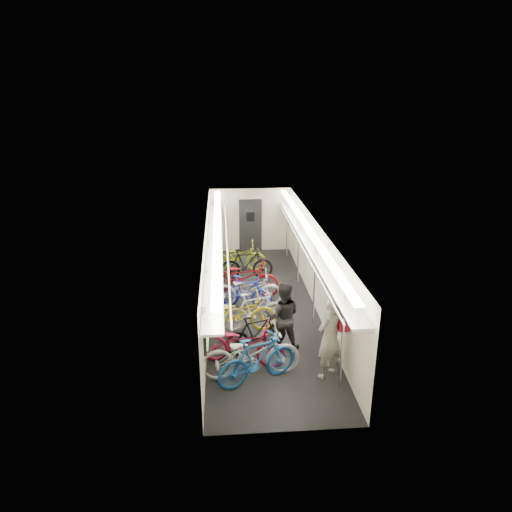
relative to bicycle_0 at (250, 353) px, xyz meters
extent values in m
plane|color=black|center=(0.54, 3.25, -0.56)|extent=(10.00, 10.00, 0.00)
plane|color=white|center=(0.54, 3.25, 1.84)|extent=(10.00, 10.00, 0.00)
plane|color=beige|center=(-0.96, 3.25, 0.64)|extent=(0.00, 10.00, 10.00)
plane|color=beige|center=(2.04, 3.25, 0.64)|extent=(0.00, 10.00, 10.00)
plane|color=beige|center=(0.54, 8.25, 0.64)|extent=(3.00, 0.00, 3.00)
plane|color=beige|center=(0.54, -1.75, 0.64)|extent=(3.00, 0.00, 3.00)
cube|color=black|center=(-0.92, 0.05, 0.69)|extent=(0.06, 1.10, 0.80)
cube|color=#76BB51|center=(-0.88, 0.05, 0.69)|extent=(0.02, 0.96, 0.66)
cube|color=black|center=(-0.92, 2.25, 0.69)|extent=(0.06, 1.10, 0.80)
cube|color=#76BB51|center=(-0.88, 2.25, 0.69)|extent=(0.02, 0.96, 0.66)
cube|color=black|center=(-0.92, 4.45, 0.69)|extent=(0.06, 1.10, 0.80)
cube|color=#76BB51|center=(-0.88, 4.45, 0.69)|extent=(0.02, 0.96, 0.66)
cube|color=black|center=(-0.92, 6.65, 0.69)|extent=(0.06, 1.10, 0.80)
cube|color=#76BB51|center=(-0.88, 6.65, 0.69)|extent=(0.02, 0.96, 0.66)
cube|color=yellow|center=(-0.91, 1.15, 0.74)|extent=(0.02, 0.22, 0.30)
cube|color=yellow|center=(-0.91, 3.35, 0.74)|extent=(0.02, 0.22, 0.30)
cube|color=yellow|center=(-0.91, 5.55, 0.74)|extent=(0.02, 0.22, 0.30)
cube|color=black|center=(0.54, 8.19, 0.44)|extent=(0.85, 0.08, 2.00)
cube|color=#999BA0|center=(-0.74, 3.25, 1.36)|extent=(0.40, 9.70, 0.05)
cube|color=#999BA0|center=(1.82, 3.25, 1.36)|extent=(0.40, 9.70, 0.05)
cylinder|color=silver|center=(-0.41, 3.25, 1.46)|extent=(0.04, 9.70, 0.04)
cylinder|color=silver|center=(1.49, 3.25, 1.46)|extent=(0.04, 9.70, 0.04)
cube|color=white|center=(-0.66, 3.25, 1.78)|extent=(0.18, 9.60, 0.04)
cube|color=white|center=(1.74, 3.25, 1.78)|extent=(0.18, 9.60, 0.04)
cylinder|color=silver|center=(1.79, -0.55, 0.64)|extent=(0.05, 0.05, 2.38)
cylinder|color=silver|center=(1.79, 2.25, 0.64)|extent=(0.05, 0.05, 2.38)
cylinder|color=silver|center=(1.79, 4.75, 0.64)|extent=(0.05, 0.05, 2.38)
cylinder|color=silver|center=(1.79, 7.25, 0.64)|extent=(0.05, 0.05, 2.38)
imported|color=#AFB0B4|center=(0.00, 0.00, 0.00)|extent=(2.19, 0.97, 1.12)
imported|color=#1A539C|center=(0.13, -0.23, -0.02)|extent=(1.86, 1.19, 1.08)
imported|color=maroon|center=(-0.15, 0.47, -0.05)|extent=(2.07, 1.22, 1.03)
imported|color=black|center=(0.20, 1.00, -0.09)|extent=(1.61, 0.92, 0.93)
imported|color=gold|center=(-0.19, 1.96, -0.05)|extent=(1.97, 0.78, 1.02)
imported|color=silver|center=(0.24, 2.12, -0.06)|extent=(1.72, 0.90, 1.00)
imported|color=silver|center=(0.15, 3.40, -0.04)|extent=(1.99, 0.76, 1.03)
imported|color=#1C29AA|center=(0.07, 3.32, -0.08)|extent=(1.64, 0.92, 0.95)
imported|color=maroon|center=(0.07, 4.21, 0.02)|extent=(2.31, 1.39, 1.15)
imported|color=black|center=(0.23, 5.39, -0.04)|extent=(1.74, 0.55, 1.04)
imported|color=#AEBF12|center=(-0.03, 6.16, -0.06)|extent=(1.93, 0.75, 1.00)
imported|color=gray|center=(1.65, -0.12, 0.38)|extent=(0.82, 0.76, 1.87)
imported|color=black|center=(0.83, 1.09, 0.28)|extent=(0.89, 0.74, 1.67)
cube|color=#B3112A|center=(1.95, -0.13, 0.72)|extent=(0.27, 0.16, 0.38)
camera|label=1|loc=(-0.52, -8.31, 5.18)|focal=32.00mm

